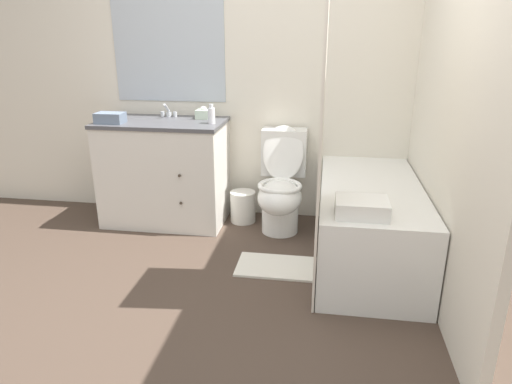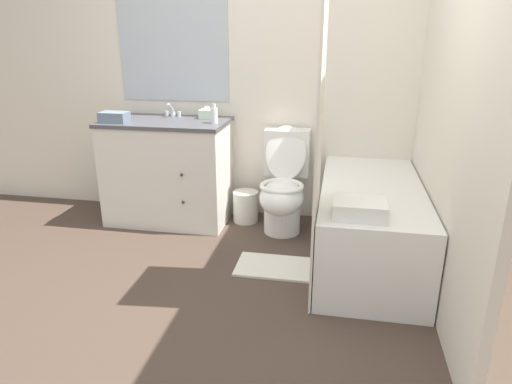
% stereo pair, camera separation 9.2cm
% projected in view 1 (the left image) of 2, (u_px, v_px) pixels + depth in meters
% --- Properties ---
extents(ground_plane, '(14.00, 14.00, 0.00)m').
position_uv_depth(ground_plane, '(213.00, 320.00, 2.58)').
color(ground_plane, '#47382D').
extents(wall_back, '(8.00, 0.06, 2.50)m').
position_uv_depth(wall_back, '(257.00, 70.00, 3.74)').
color(wall_back, silver).
rests_on(wall_back, ground_plane).
extents(wall_right, '(0.05, 2.66, 2.50)m').
position_uv_depth(wall_right, '(446.00, 84.00, 2.76)').
color(wall_right, silver).
rests_on(wall_right, ground_plane).
extents(vanity_cabinet, '(1.02, 0.60, 0.87)m').
position_uv_depth(vanity_cabinet, '(165.00, 171.00, 3.83)').
color(vanity_cabinet, silver).
rests_on(vanity_cabinet, ground_plane).
extents(sink_faucet, '(0.14, 0.12, 0.12)m').
position_uv_depth(sink_faucet, '(168.00, 113.00, 3.84)').
color(sink_faucet, silver).
rests_on(sink_faucet, vanity_cabinet).
extents(toilet, '(0.37, 0.64, 0.84)m').
position_uv_depth(toilet, '(281.00, 187.00, 3.67)').
color(toilet, white).
rests_on(toilet, ground_plane).
extents(bathtub, '(0.68, 1.50, 0.55)m').
position_uv_depth(bathtub, '(368.00, 222.00, 3.21)').
color(bathtub, white).
rests_on(bathtub, ground_plane).
extents(shower_curtain, '(0.01, 0.49, 1.94)m').
position_uv_depth(shower_curtain, '(321.00, 140.00, 2.55)').
color(shower_curtain, silver).
rests_on(shower_curtain, ground_plane).
extents(wastebasket, '(0.21, 0.21, 0.27)m').
position_uv_depth(wastebasket, '(243.00, 207.00, 3.90)').
color(wastebasket, silver).
rests_on(wastebasket, ground_plane).
extents(tissue_box, '(0.11, 0.12, 0.10)m').
position_uv_depth(tissue_box, '(204.00, 114.00, 3.77)').
color(tissue_box, silver).
rests_on(tissue_box, vanity_cabinet).
extents(soap_dispenser, '(0.06, 0.06, 0.15)m').
position_uv_depth(soap_dispenser, '(211.00, 115.00, 3.56)').
color(soap_dispenser, silver).
rests_on(soap_dispenser, vanity_cabinet).
extents(hand_towel_folded, '(0.22, 0.14, 0.08)m').
position_uv_depth(hand_towel_folded, '(110.00, 118.00, 3.58)').
color(hand_towel_folded, slate).
rests_on(hand_towel_folded, vanity_cabinet).
extents(bath_towel_folded, '(0.30, 0.24, 0.10)m').
position_uv_depth(bath_towel_folded, '(362.00, 207.00, 2.59)').
color(bath_towel_folded, white).
rests_on(bath_towel_folded, bathtub).
extents(bath_mat, '(0.55, 0.34, 0.02)m').
position_uv_depth(bath_mat, '(277.00, 267.00, 3.16)').
color(bath_mat, silver).
rests_on(bath_mat, ground_plane).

